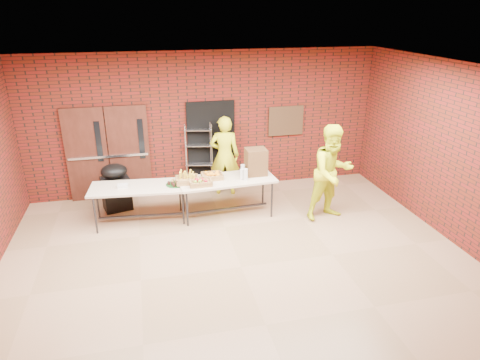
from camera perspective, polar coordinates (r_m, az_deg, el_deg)
The scene contains 19 objects.
room at distance 6.58m, azimuth 0.21°, elevation 0.15°, with size 8.08×7.08×3.28m.
double_doors at distance 9.87m, azimuth -17.11°, elevation 3.41°, with size 1.78×0.12×2.10m.
dark_doorway at distance 9.98m, azimuth -3.85°, elevation 4.53°, with size 1.10×0.06×2.10m, color black.
bronze_plaque at distance 10.26m, azimuth 6.14°, elevation 7.86°, with size 0.85×0.04×0.70m, color #452E1B.
wire_rack at distance 9.88m, azimuth -5.49°, elevation 2.87°, with size 0.60×0.20×1.64m, color #B4B5BB, non-canonical shape.
table_left at distance 8.68m, azimuth -13.40°, elevation -1.23°, with size 1.94×0.96×0.77m.
table_right at distance 8.73m, azimuth -1.76°, elevation -0.25°, with size 2.00×0.93×0.80m.
basket_bananas at distance 8.57m, azimuth -7.03°, elevation 0.05°, with size 0.45×0.35×0.14m.
basket_oranges at distance 8.72m, azimuth -3.72°, elevation 0.56°, with size 0.42×0.33×0.13m.
basket_apples at distance 8.42m, azimuth -5.30°, elevation -0.28°, with size 0.43×0.34×0.13m.
muffin_tray at distance 8.58m, azimuth -8.61°, elevation -0.36°, with size 0.37×0.37×0.09m.
napkin_box at distance 8.67m, azimuth -15.36°, elevation -0.75°, with size 0.20×0.13×0.07m, color silver.
coffee_dispenser at distance 8.86m, azimuth 2.13°, elevation 2.45°, with size 0.42×0.38×0.55m, color #51341B.
cup_stack_front at distance 8.63m, azimuth 0.24°, elevation 0.75°, with size 0.07×0.07×0.22m, color silver.
cup_stack_mid at distance 8.58m, azimuth 0.75°, elevation 0.72°, with size 0.08×0.08×0.25m, color silver.
cup_stack_back at distance 8.77m, azimuth 0.38°, elevation 1.25°, with size 0.09×0.09×0.26m, color silver.
covered_grill at distance 9.45m, azimuth -16.23°, elevation -0.87°, with size 0.65×0.59×1.02m.
volunteer_woman at distance 9.72m, azimuth -2.07°, elevation 3.27°, with size 0.67×0.44×1.83m, color yellow.
volunteer_man at distance 8.72m, azimuth 12.18°, elevation 0.95°, with size 0.96×0.74×1.97m, color yellow.
Camera 1 is at (-1.42, -5.93, 4.07)m, focal length 32.00 mm.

